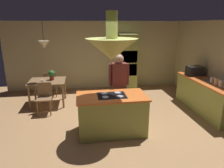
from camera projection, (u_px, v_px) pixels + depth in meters
ground at (110, 128)px, 5.11m from camera, size 8.16×8.16×0.00m
wall_back at (97, 55)px, 8.02m from camera, size 6.80×0.10×2.55m
kitchen_island at (112, 114)px, 4.79m from camera, size 1.57×0.89×0.93m
counter_run_right at (205, 96)px, 5.97m from camera, size 0.73×2.36×0.91m
oven_tower at (127, 62)px, 7.86m from camera, size 0.66×0.62×2.09m
dining_table at (47, 84)px, 6.47m from camera, size 1.09×0.95×0.76m
person_at_island at (119, 83)px, 5.36m from camera, size 0.53×0.23×1.72m
range_hood at (112, 48)px, 4.37m from camera, size 1.10×1.10×1.00m
pendant_light_over_table at (44, 45)px, 6.14m from camera, size 0.32×0.32×0.82m
chair_facing_island at (44, 96)px, 5.86m from camera, size 0.40×0.40×0.87m
chair_by_back_wall at (51, 82)px, 7.18m from camera, size 0.40×0.40×0.87m
potted_plant_on_table at (52, 75)px, 6.49m from camera, size 0.20×0.20×0.30m
cup_on_table at (42, 81)px, 6.19m from camera, size 0.07×0.07×0.09m
canister_flour at (221, 84)px, 5.27m from camera, size 0.13×0.13×0.17m
canister_sugar at (217, 82)px, 5.44m from camera, size 0.13×0.13×0.18m
canister_tea at (212, 80)px, 5.61m from camera, size 0.13×0.13×0.16m
microwave_on_counter at (195, 71)px, 6.46m from camera, size 0.46×0.36×0.28m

